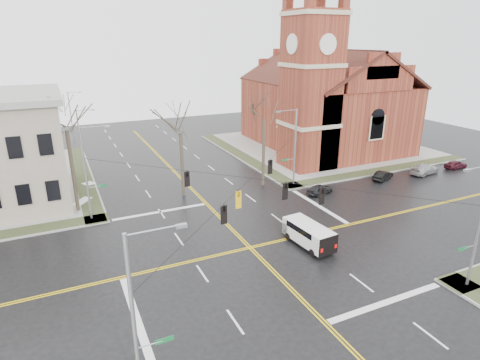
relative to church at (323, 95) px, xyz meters
name	(u,v)px	position (x,y,z in m)	size (l,w,h in m)	color
ground	(250,248)	(-24.76, -24.78, -8.43)	(120.00, 120.00, 0.00)	black
sidewalks	(250,247)	(-24.76, -24.78, -8.36)	(80.00, 80.00, 0.17)	gray
road_markings	(250,248)	(-24.76, -24.78, -8.43)	(100.00, 100.00, 0.01)	gold
church	(323,95)	(0.00, 0.00, 0.00)	(24.28, 27.48, 27.50)	maroon
signal_pole_ne	(294,145)	(-13.44, -13.28, -3.48)	(2.75, 0.22, 9.00)	gray
signal_pole_nw	(87,171)	(-36.09, -13.28, -3.48)	(2.75, 0.22, 9.00)	gray
signal_pole_se	(479,224)	(-13.44, -36.28, -3.48)	(2.75, 0.22, 9.00)	gray
signal_pole_sw	(137,318)	(-36.09, -36.28, -3.48)	(2.75, 0.22, 9.00)	gray
span_wires	(251,178)	(-24.76, -24.78, -2.23)	(23.02, 23.02, 0.03)	black
traffic_signals	(254,190)	(-24.76, -25.45, -2.98)	(8.21, 8.26, 1.30)	black
streetlight_north_a	(81,138)	(-35.42, 3.22, -3.97)	(2.30, 0.20, 8.00)	gray
streetlight_north_b	(71,113)	(-35.42, 23.22, -3.97)	(2.30, 0.20, 8.00)	gray
cargo_van	(307,233)	(-20.15, -26.31, -7.31)	(2.39, 5.17, 1.91)	white
parked_car_a	(320,189)	(-12.14, -17.03, -7.87)	(1.34, 3.33, 1.13)	black
parked_car_b	(383,175)	(-2.17, -16.36, -7.86)	(1.21, 3.47, 1.14)	black
parked_car_c	(424,169)	(4.39, -16.86, -7.77)	(1.86, 4.57, 1.33)	#A7A6A9
parked_car_d	(456,164)	(10.15, -16.99, -7.86)	(1.35, 3.36, 1.15)	#40121D
tree_nw_far	(66,125)	(-37.29, -10.67, 0.49)	(4.00, 4.00, 12.34)	#393024
tree_nw_near	(180,129)	(-26.20, -10.82, -0.86)	(4.00, 4.00, 10.45)	#393024
tree_ne	(264,116)	(-16.71, -11.97, -0.04)	(4.00, 4.00, 11.60)	#393024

